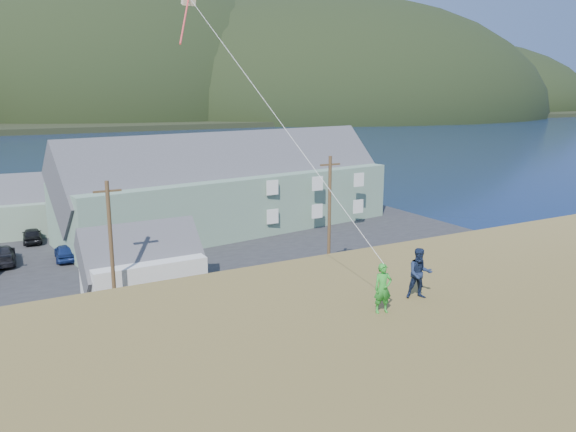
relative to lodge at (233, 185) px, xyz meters
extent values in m
plane|color=#0A1638|center=(-14.98, -20.12, -4.59)|extent=(900.00, 900.00, 0.00)
cube|color=#4C3D19|center=(-14.98, -22.12, -4.54)|extent=(110.00, 8.00, 0.10)
cube|color=#28282B|center=(-14.98, -3.12, -4.53)|extent=(72.00, 36.00, 0.12)
ellipsoid|color=black|center=(55.02, 269.88, -2.59)|extent=(230.00, 207.00, 142.60)
ellipsoid|color=black|center=(165.02, 249.88, -2.59)|extent=(280.00, 252.00, 134.40)
ellipsoid|color=black|center=(285.02, 279.88, -2.59)|extent=(240.00, 216.00, 100.80)
cube|color=gray|center=(0.00, 0.00, -1.60)|extent=(34.44, 14.22, 5.73)
cube|color=#47474C|center=(0.00, 0.00, 2.79)|extent=(34.90, 14.09, 9.34)
cube|color=silver|center=(-13.09, -15.03, -3.01)|extent=(7.42, 5.37, 2.93)
cube|color=#47474C|center=(-13.09, -15.03, -0.81)|extent=(7.92, 5.31, 5.15)
cube|color=gray|center=(-17.23, 8.06, -2.83)|extent=(10.60, 6.75, 3.28)
cube|color=#47474C|center=(-17.23, 8.06, -0.27)|extent=(11.09, 6.71, 6.08)
cylinder|color=#47331E|center=(-15.68, -18.62, -0.13)|extent=(0.24, 0.24, 8.67)
cylinder|color=#47331E|center=(-0.50, -18.62, 0.17)|extent=(0.24, 0.24, 9.27)
imported|color=navy|center=(-16.56, -3.30, -3.80)|extent=(1.84, 4.04, 1.35)
imported|color=black|center=(-18.47, 4.10, -3.78)|extent=(1.86, 4.12, 1.37)
imported|color=black|center=(-21.23, -1.95, -3.73)|extent=(2.25, 5.17, 1.48)
imported|color=navy|center=(-12.89, 4.38, -3.77)|extent=(1.90, 4.34, 1.39)
imported|color=#279029|center=(-11.59, -38.71, 3.38)|extent=(0.63, 0.50, 1.53)
imported|color=#17223F|center=(-9.79, -38.31, 3.45)|extent=(1.00, 0.92, 1.67)
cylinder|color=#E03C3B|center=(-15.48, -32.81, 11.50)|extent=(0.06, 0.06, 3.31)
cylinder|color=white|center=(-13.23, -35.13, 8.27)|extent=(0.02, 0.02, 11.42)
camera|label=1|loc=(-21.79, -51.41, 9.17)|focal=35.00mm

